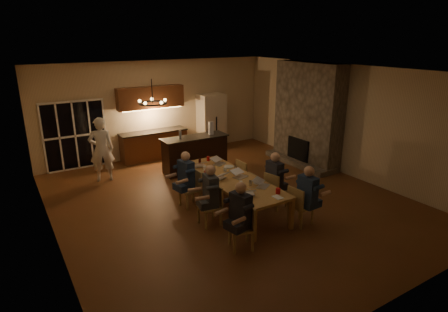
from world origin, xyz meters
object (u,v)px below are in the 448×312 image
person_right_mid (274,180)px  mug_mid (225,169)px  mug_front (241,183)px  can_cola (200,161)px  chair_right_near (301,205)px  redcup_mid (206,173)px  standing_person (101,149)px  laptop_b (263,182)px  bar_bottle (180,135)px  redcup_near (278,191)px  laptop_d (240,173)px  can_right (235,168)px  chair_left_mid (209,206)px  plate_near (259,182)px  chair_left_far (190,189)px  chair_right_mid (276,190)px  plate_far (229,167)px  person_right_near (307,197)px  laptop_a (247,189)px  person_left_far (186,179)px  laptop_e (199,162)px  refrigerator (212,122)px  bar_island (195,154)px  person_left_mid (211,196)px  chair_left_near (241,227)px  laptop_f (219,160)px  laptop_c (219,174)px  redcup_far (208,159)px  dining_table (231,192)px  chandelier (153,103)px  chair_right_far (247,176)px  mug_back (204,168)px  plate_left (242,193)px

person_right_mid → mug_mid: size_ratio=13.80×
mug_front → can_cola: size_ratio=0.83×
chair_right_near → redcup_mid: chair_right_near is taller
chair_right_near → standing_person: size_ratio=0.48×
laptop_b → bar_bottle: (-0.33, 3.55, 0.34)m
mug_front → redcup_near: 0.90m
standing_person → laptop_d: size_ratio=5.76×
can_right → bar_bottle: bearing=99.1°
chair_left_mid → plate_near: size_ratio=3.72×
chair_left_far → chair_right_mid: (1.73, -1.14, 0.00)m
plate_far → bar_bottle: (-0.39, 2.05, 0.44)m
person_right_near → redcup_mid: 2.46m
laptop_a → person_left_far: bearing=-45.5°
chair_right_mid → laptop_e: laptop_e is taller
refrigerator → bar_island: (-1.61, -1.78, -0.46)m
mug_mid → plate_near: mug_mid is taller
chair_right_near → can_cola: size_ratio=7.42×
chair_left_far → chair_right_near: size_ratio=1.00×
chair_left_far → laptop_e: size_ratio=2.78×
person_left_mid → can_cola: bearing=167.3°
chair_left_near → redcup_near: 1.29m
refrigerator → redcup_near: size_ratio=16.67×
laptop_a → laptop_f: same height
mug_mid → plate_near: 1.09m
refrigerator → laptop_c: 4.95m
chair_left_mid → person_left_mid: 0.25m
redcup_near → bar_bottle: 4.06m
bar_island → redcup_far: (-0.28, -1.31, 0.27)m
laptop_e → can_cola: size_ratio=2.67×
redcup_mid → bar_bottle: (0.42, 2.29, 0.39)m
person_left_far → person_right_near: bearing=28.8°
dining_table → chandelier: 3.10m
person_right_mid → redcup_near: bearing=145.4°
chair_left_mid → redcup_mid: 1.10m
chair_left_far → chair_right_far: 1.68m
person_right_near → standing_person: (-3.01, 5.04, 0.23)m
mug_back → bar_bottle: size_ratio=0.42×
plate_left → bar_bottle: 3.67m
refrigerator → chandelier: size_ratio=3.80×
standing_person → laptop_b: 4.87m
dining_table → laptop_b: (0.31, -0.82, 0.49)m
chair_left_far → mug_front: (0.76, -1.07, 0.36)m
laptop_f → laptop_b: bearing=-112.5°
person_right_mid → redcup_mid: person_right_mid is taller
laptop_d → redcup_far: (-0.04, 1.48, -0.05)m
person_right_mid → person_left_far: (-1.75, 1.15, 0.00)m
person_left_far → laptop_b: (1.20, -1.43, 0.17)m
person_right_mid → mug_back: (-1.15, 1.33, 0.11)m
chair_right_near → standing_person: bearing=25.1°
person_right_mid → mug_front: person_right_mid is taller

